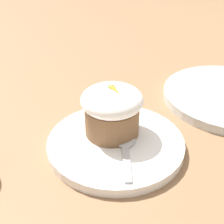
{
  "coord_description": "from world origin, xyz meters",
  "views": [
    {
      "loc": [
        0.31,
        -0.21,
        0.3
      ],
      "look_at": [
        -0.02,
        0.01,
        0.05
      ],
      "focal_mm": 50.0,
      "sensor_mm": 36.0,
      "label": 1
    }
  ],
  "objects": [
    {
      "name": "spoon",
      "position": [
        0.02,
        0.0,
        0.02
      ],
      "size": [
        0.1,
        0.07,
        0.01
      ],
      "color": "#B7B7BC",
      "rests_on": "dessert_plate"
    },
    {
      "name": "dessert_plate",
      "position": [
        0.0,
        0.0,
        0.01
      ],
      "size": [
        0.2,
        0.2,
        0.01
      ],
      "color": "white",
      "rests_on": "ground_plane"
    },
    {
      "name": "carrot_cake",
      "position": [
        -0.02,
        0.01,
        0.06
      ],
      "size": [
        0.09,
        0.09,
        0.08
      ],
      "color": "brown",
      "rests_on": "dessert_plate"
    },
    {
      "name": "ground_plane",
      "position": [
        0.0,
        0.0,
        0.0
      ],
      "size": [
        4.0,
        4.0,
        0.0
      ],
      "primitive_type": "plane",
      "color": "#846042"
    }
  ]
}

